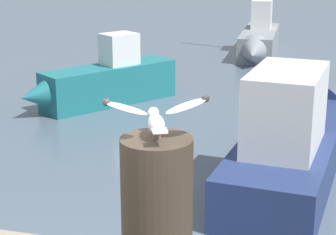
{
  "coord_description": "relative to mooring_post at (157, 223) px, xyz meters",
  "views": [
    {
      "loc": [
        1.87,
        -3.63,
        3.32
      ],
      "look_at": [
        0.99,
        -0.34,
        2.3
      ],
      "focal_mm": 64.19,
      "sensor_mm": 36.0,
      "label": 1
    }
  ],
  "objects": [
    {
      "name": "seagull",
      "position": [
        -0.0,
        0.0,
        0.64
      ],
      "size": [
        0.57,
        0.38,
        0.25
      ],
      "color": "tan",
      "rests_on": "mooring_post"
    },
    {
      "name": "mooring_post",
      "position": [
        0.0,
        0.0,
        0.0
      ],
      "size": [
        0.42,
        0.42,
        1.04
      ],
      "primitive_type": "cylinder",
      "color": "#382D23",
      "rests_on": "harbor_quay"
    },
    {
      "name": "boat_grey",
      "position": [
        -1.07,
        14.56,
        -1.26
      ],
      "size": [
        1.08,
        4.2,
        4.46
      ],
      "color": "gray",
      "rests_on": "ground_plane"
    },
    {
      "name": "boat_navy",
      "position": [
        0.54,
        5.73,
        -1.21
      ],
      "size": [
        1.72,
        5.43,
        1.9
      ],
      "color": "navy",
      "rests_on": "ground_plane"
    },
    {
      "name": "boat_teal",
      "position": [
        -3.57,
        8.27,
        -1.26
      ],
      "size": [
        2.63,
        3.27,
        1.45
      ],
      "color": "#1E7075",
      "rests_on": "ground_plane"
    }
  ]
}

